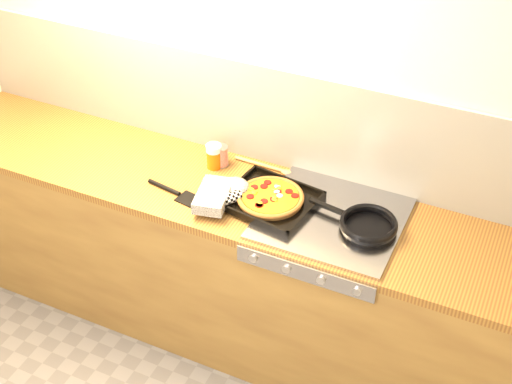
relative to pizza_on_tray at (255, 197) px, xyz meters
The scene contains 9 objects.
room_shell 0.40m from the pizza_on_tray, 107.85° to the left, with size 3.20×3.20×3.20m.
counter_run 0.50m from the pizza_on_tray, 158.28° to the left, with size 3.20×0.62×0.90m.
stovetop 0.35m from the pizza_on_tray, ahead, with size 0.60×0.56×0.02m, color #A0A0A6.
pizza_on_tray is the anchor object (origin of this frame).
frying_pan 0.51m from the pizza_on_tray, ahead, with size 0.42×0.28×0.04m.
tomato_can 0.34m from the pizza_on_tray, 143.27° to the left, with size 0.08×0.08×0.10m.
juice_glass 0.35m from the pizza_on_tray, 149.26° to the left, with size 0.09×0.09×0.12m.
wooden_spoon 0.28m from the pizza_on_tray, 101.52° to the left, with size 0.30×0.05×0.02m.
black_spatula 0.37m from the pizza_on_tray, 167.01° to the right, with size 0.29×0.10×0.02m.
Camera 1 is at (1.15, -1.18, 2.86)m, focal length 50.00 mm.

